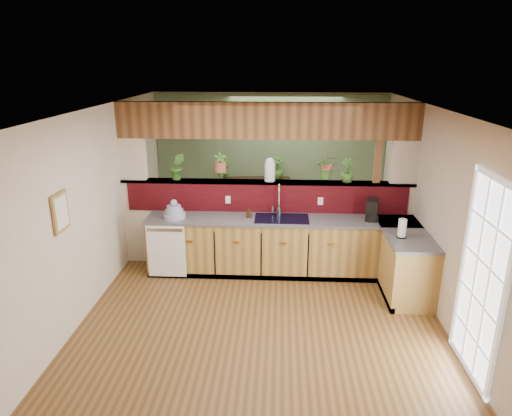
# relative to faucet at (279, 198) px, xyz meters

# --- Properties ---
(ground) EXTENTS (4.60, 7.00, 0.01)m
(ground) POSITION_rel_faucet_xyz_m (-0.20, -1.13, -1.17)
(ground) COLOR brown
(ground) RESTS_ON ground
(ceiling) EXTENTS (4.60, 7.00, 0.01)m
(ceiling) POSITION_rel_faucet_xyz_m (-0.20, -1.13, 1.43)
(ceiling) COLOR brown
(ceiling) RESTS_ON ground
(wall_back) EXTENTS (4.60, 0.02, 2.60)m
(wall_back) POSITION_rel_faucet_xyz_m (-0.20, 2.37, 0.13)
(wall_back) COLOR beige
(wall_back) RESTS_ON ground
(wall_front) EXTENTS (4.60, 0.02, 2.60)m
(wall_front) POSITION_rel_faucet_xyz_m (-0.20, -4.63, 0.13)
(wall_front) COLOR beige
(wall_front) RESTS_ON ground
(wall_left) EXTENTS (0.02, 7.00, 2.60)m
(wall_left) POSITION_rel_faucet_xyz_m (-2.50, -1.13, 0.13)
(wall_left) COLOR beige
(wall_left) RESTS_ON ground
(wall_right) EXTENTS (0.02, 7.00, 2.60)m
(wall_right) POSITION_rel_faucet_xyz_m (2.10, -1.13, 0.13)
(wall_right) COLOR beige
(wall_right) RESTS_ON ground
(pass_through_partition) EXTENTS (4.60, 0.21, 2.60)m
(pass_through_partition) POSITION_rel_faucet_xyz_m (-0.17, 0.22, 0.02)
(pass_through_partition) COLOR beige
(pass_through_partition) RESTS_ON ground
(pass_through_ledge) EXTENTS (4.60, 0.21, 0.04)m
(pass_through_ledge) POSITION_rel_faucet_xyz_m (-0.20, 0.22, 0.20)
(pass_through_ledge) COLOR brown
(pass_through_ledge) RESTS_ON ground
(header_beam) EXTENTS (4.60, 0.15, 0.55)m
(header_beam) POSITION_rel_faucet_xyz_m (-0.20, 0.22, 1.15)
(header_beam) COLOR brown
(header_beam) RESTS_ON ground
(sage_backwall) EXTENTS (4.55, 0.02, 2.55)m
(sage_backwall) POSITION_rel_faucet_xyz_m (-0.20, 2.35, 0.13)
(sage_backwall) COLOR #59724E
(sage_backwall) RESTS_ON ground
(countertop) EXTENTS (4.14, 1.52, 0.90)m
(countertop) POSITION_rel_faucet_xyz_m (0.64, -0.26, -0.73)
(countertop) COLOR olive
(countertop) RESTS_ON ground
(dishwasher) EXTENTS (0.58, 0.03, 0.82)m
(dishwasher) POSITION_rel_faucet_xyz_m (-1.68, -0.46, -0.72)
(dishwasher) COLOR white
(dishwasher) RESTS_ON ground
(navy_sink) EXTENTS (0.82, 0.50, 0.18)m
(navy_sink) POSITION_rel_faucet_xyz_m (0.05, -0.15, -0.35)
(navy_sink) COLOR black
(navy_sink) RESTS_ON countertop
(french_door) EXTENTS (0.06, 1.02, 2.16)m
(french_door) POSITION_rel_faucet_xyz_m (2.07, -2.43, -0.12)
(french_door) COLOR white
(french_door) RESTS_ON ground
(framed_print) EXTENTS (0.04, 0.35, 0.45)m
(framed_print) POSITION_rel_faucet_xyz_m (-2.47, -1.93, 0.38)
(framed_print) COLOR olive
(framed_print) RESTS_ON wall_left
(faucet) EXTENTS (0.22, 0.22, 0.51)m
(faucet) POSITION_rel_faucet_xyz_m (0.00, 0.00, 0.00)
(faucet) COLOR #B7B7B2
(faucet) RESTS_ON countertop
(dish_stack) EXTENTS (0.34, 0.34, 0.30)m
(dish_stack) POSITION_rel_faucet_xyz_m (-1.58, -0.22, -0.18)
(dish_stack) COLOR #8A96B3
(dish_stack) RESTS_ON countertop
(soap_dispenser) EXTENTS (0.08, 0.09, 0.17)m
(soap_dispenser) POSITION_rel_faucet_xyz_m (-0.45, -0.13, -0.19)
(soap_dispenser) COLOR #3B2515
(soap_dispenser) RESTS_ON countertop
(coffee_maker) EXTENTS (0.17, 0.28, 0.32)m
(coffee_maker) POSITION_rel_faucet_xyz_m (1.40, -0.14, -0.13)
(coffee_maker) COLOR black
(coffee_maker) RESTS_ON countertop
(paper_towel) EXTENTS (0.13, 0.13, 0.28)m
(paper_towel) POSITION_rel_faucet_xyz_m (1.67, -0.84, -0.15)
(paper_towel) COLOR black
(paper_towel) RESTS_ON countertop
(glass_jar) EXTENTS (0.16, 0.16, 0.37)m
(glass_jar) POSITION_rel_faucet_xyz_m (-0.15, 0.22, 0.40)
(glass_jar) COLOR silver
(glass_jar) RESTS_ON pass_through_ledge
(ledge_plant_left) EXTENTS (0.27, 0.23, 0.42)m
(ledge_plant_left) POSITION_rel_faucet_xyz_m (-1.60, 0.22, 0.43)
(ledge_plant_left) COLOR #335F21
(ledge_plant_left) RESTS_ON pass_through_ledge
(ledge_plant_right) EXTENTS (0.28, 0.28, 0.37)m
(ledge_plant_right) POSITION_rel_faucet_xyz_m (1.06, 0.22, 0.40)
(ledge_plant_right) COLOR #335F21
(ledge_plant_right) RESTS_ON pass_through_ledge
(hanging_plant_a) EXTENTS (0.24, 0.21, 0.52)m
(hanging_plant_a) POSITION_rel_faucet_xyz_m (-0.92, 0.22, 0.59)
(hanging_plant_a) COLOR brown
(hanging_plant_a) RESTS_ON header_beam
(hanging_plant_b) EXTENTS (0.35, 0.31, 0.54)m
(hanging_plant_b) POSITION_rel_faucet_xyz_m (0.74, 0.22, 0.61)
(hanging_plant_b) COLOR brown
(hanging_plant_b) RESTS_ON header_beam
(shelving_console) EXTENTS (1.35, 0.47, 0.89)m
(shelving_console) POSITION_rel_faucet_xyz_m (-0.46, 2.12, -0.67)
(shelving_console) COLOR black
(shelving_console) RESTS_ON ground
(shelf_plant_a) EXTENTS (0.25, 0.20, 0.42)m
(shelf_plant_a) POSITION_rel_faucet_xyz_m (-1.09, 2.12, -0.02)
(shelf_plant_a) COLOR #335F21
(shelf_plant_a) RESTS_ON shelving_console
(shelf_plant_b) EXTENTS (0.30, 0.30, 0.45)m
(shelf_plant_b) POSITION_rel_faucet_xyz_m (-0.05, 2.12, -0.01)
(shelf_plant_b) COLOR #335F21
(shelf_plant_b) RESTS_ON shelving_console
(floor_plant) EXTENTS (0.75, 0.67, 0.78)m
(floor_plant) POSITION_rel_faucet_xyz_m (0.30, 1.05, -0.78)
(floor_plant) COLOR #335F21
(floor_plant) RESTS_ON ground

